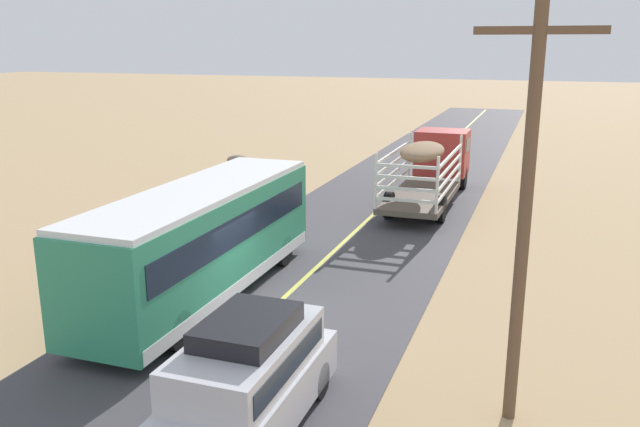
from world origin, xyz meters
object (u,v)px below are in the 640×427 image
(livestock_truck, at_px, (435,160))
(boulder_mid_field, at_px, (238,160))
(bus, at_px, (203,239))
(power_pole_near, at_px, (526,207))
(suv_near, at_px, (249,374))

(livestock_truck, height_order, boulder_mid_field, livestock_truck)
(bus, xyz_separation_m, power_pole_near, (8.74, -3.58, 2.51))
(suv_near, distance_m, boulder_mid_field, 27.93)
(suv_near, xyz_separation_m, bus, (-4.14, 5.68, 0.60))
(bus, distance_m, boulder_mid_field, 21.06)
(suv_near, xyz_separation_m, power_pole_near, (4.60, 2.10, 3.11))
(power_pole_near, bearing_deg, boulder_mid_field, 127.05)
(power_pole_near, relative_size, boulder_mid_field, 5.83)
(suv_near, xyz_separation_m, livestock_truck, (-0.10, 20.51, 0.64))
(livestock_truck, bearing_deg, bus, -105.23)
(power_pole_near, bearing_deg, suv_near, -155.47)
(bus, height_order, boulder_mid_field, bus)
(power_pole_near, xyz_separation_m, boulder_mid_field, (-17.21, 22.80, -3.95))
(livestock_truck, height_order, power_pole_near, power_pole_near)
(bus, bearing_deg, livestock_truck, 74.77)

